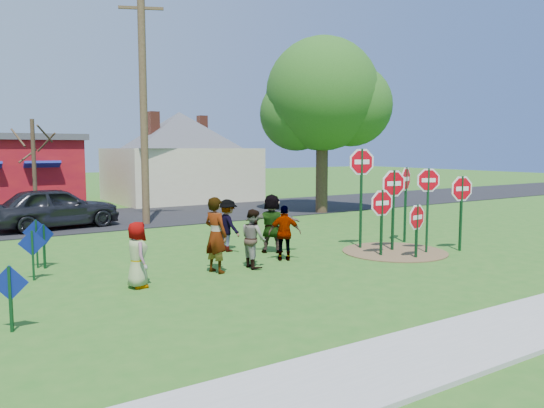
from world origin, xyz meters
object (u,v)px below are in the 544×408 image
(stop_sign_b, at_px, (361,172))
(suv, at_px, (56,207))
(stop_sign_d, at_px, (406,185))
(utility_pole, at_px, (143,97))
(stop_sign_a, at_px, (382,208))
(person_b, at_px, (216,235))
(stop_sign_c, at_px, (428,191))
(leafy_tree, at_px, (325,100))
(person_a, at_px, (137,255))

(stop_sign_b, xyz_separation_m, suv, (-7.35, 9.66, -1.58))
(stop_sign_d, bearing_deg, utility_pole, 100.17)
(stop_sign_a, relative_size, person_b, 1.08)
(stop_sign_c, relative_size, utility_pole, 0.27)
(stop_sign_b, distance_m, utility_pole, 10.16)
(stop_sign_a, height_order, person_b, stop_sign_a)
(stop_sign_d, height_order, suv, stop_sign_d)
(stop_sign_c, xyz_separation_m, person_b, (-6.56, 1.21, -0.94))
(stop_sign_c, distance_m, leafy_tree, 11.05)
(stop_sign_a, height_order, person_a, stop_sign_a)
(stop_sign_c, relative_size, suv, 0.56)
(stop_sign_d, distance_m, person_a, 9.74)
(stop_sign_d, bearing_deg, stop_sign_b, 157.86)
(leafy_tree, bearing_deg, stop_sign_d, -109.52)
(stop_sign_c, bearing_deg, stop_sign_d, 90.04)
(stop_sign_a, bearing_deg, stop_sign_d, 35.90)
(leafy_tree, bearing_deg, stop_sign_b, -121.28)
(suv, bearing_deg, stop_sign_d, -142.27)
(stop_sign_b, height_order, person_b, stop_sign_b)
(stop_sign_d, relative_size, utility_pole, 0.27)
(person_a, bearing_deg, stop_sign_b, -81.66)
(stop_sign_a, xyz_separation_m, stop_sign_c, (1.47, -0.44, 0.49))
(stop_sign_d, bearing_deg, stop_sign_c, -140.89)
(stop_sign_d, xyz_separation_m, leafy_tree, (2.85, 8.04, 3.57))
(stop_sign_c, distance_m, person_b, 6.74)
(person_b, bearing_deg, person_a, 81.95)
(person_b, relative_size, leafy_tree, 0.23)
(stop_sign_b, height_order, leafy_tree, leafy_tree)
(utility_pole, bearing_deg, stop_sign_c, -64.25)
(stop_sign_a, height_order, stop_sign_d, stop_sign_d)
(stop_sign_b, bearing_deg, stop_sign_d, 19.02)
(person_b, relative_size, utility_pole, 0.19)
(stop_sign_a, relative_size, suv, 0.44)
(stop_sign_d, distance_m, person_b, 7.52)
(stop_sign_b, xyz_separation_m, stop_sign_d, (2.07, 0.06, -0.49))
(stop_sign_d, relative_size, person_b, 1.38)
(stop_sign_d, bearing_deg, suv, 110.65)
(stop_sign_a, relative_size, person_a, 1.38)
(stop_sign_c, relative_size, person_b, 1.39)
(stop_sign_b, xyz_separation_m, utility_pole, (-3.91, 8.93, 2.86))
(stop_sign_b, distance_m, leafy_tree, 9.97)
(suv, bearing_deg, stop_sign_c, -149.67)
(person_b, xyz_separation_m, suv, (-1.99, 10.11, -0.12))
(stop_sign_a, bearing_deg, suv, 130.52)
(stop_sign_a, distance_m, stop_sign_d, 2.72)
(stop_sign_d, xyz_separation_m, person_b, (-7.44, -0.51, -0.97))
(person_a, bearing_deg, utility_pole, -18.23)
(stop_sign_a, distance_m, stop_sign_c, 1.62)
(person_a, height_order, utility_pole, utility_pole)
(stop_sign_b, xyz_separation_m, person_a, (-7.55, -0.80, -1.68))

